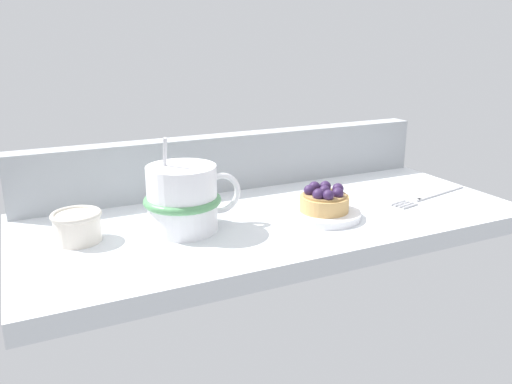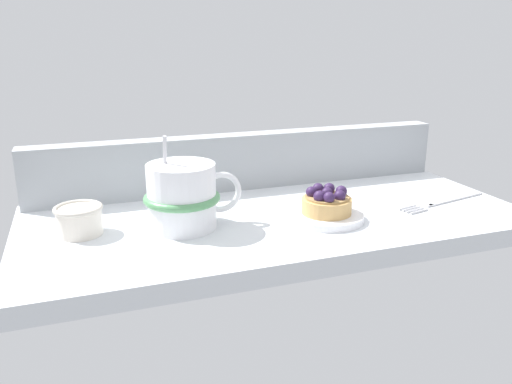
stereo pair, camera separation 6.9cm
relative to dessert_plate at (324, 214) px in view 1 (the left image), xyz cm
name	(u,v)px [view 1 (the left image)]	position (x,y,z in cm)	size (l,w,h in cm)	color
ground_plane	(273,221)	(-5.59, 4.70, -1.77)	(71.27, 32.42, 2.58)	silver
window_rail_back	(234,161)	(-5.59, 19.05, 4.07)	(69.85, 3.70, 9.10)	#9EA3A8
dessert_plate	(324,214)	(0.00, 0.00, 0.00)	(10.36, 10.36, 1.02)	white
raspberry_tart	(324,200)	(0.00, 0.00, 2.12)	(6.90, 6.90, 3.77)	tan
coffee_mug	(184,199)	(-19.24, 3.80, 3.87)	(13.30, 10.14, 12.56)	white
dessert_fork	(430,195)	(20.35, 0.63, -0.18)	(17.25, 5.17, 0.60)	#B7B7BC
sugar_bowl	(77,226)	(-32.45, 5.76, 1.59)	(6.19, 6.19, 3.86)	silver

